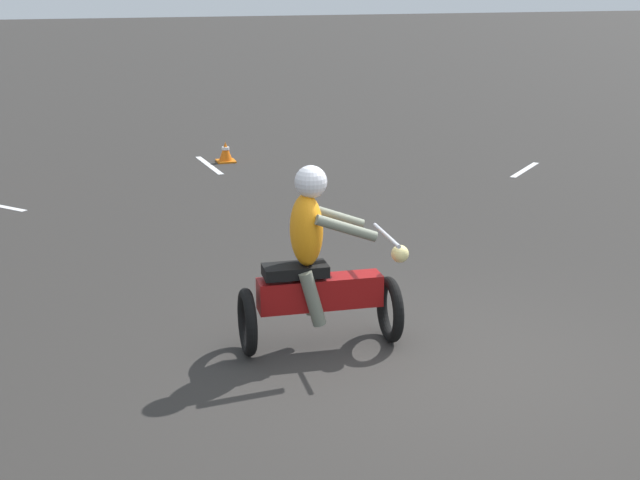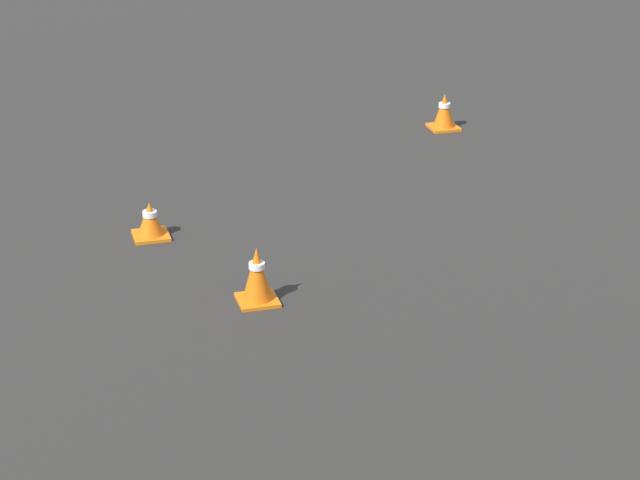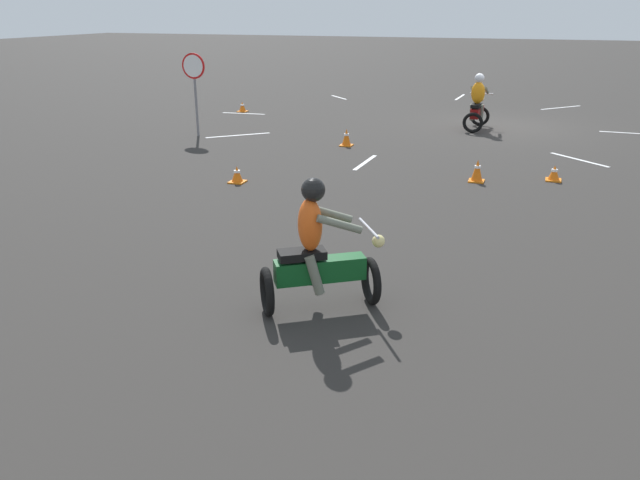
# 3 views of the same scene
# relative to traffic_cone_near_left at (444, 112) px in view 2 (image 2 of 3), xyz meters

# --- Properties ---
(traffic_cone_near_left) EXTENTS (0.32, 0.32, 0.41)m
(traffic_cone_near_left) POSITION_rel_traffic_cone_near_left_xyz_m (0.00, 0.00, 0.00)
(traffic_cone_near_left) COLOR orange
(traffic_cone_near_left) RESTS_ON ground
(traffic_cone_mid_center) EXTENTS (0.32, 0.32, 0.48)m
(traffic_cone_mid_center) POSITION_rel_traffic_cone_near_left_xyz_m (3.72, -3.03, 0.03)
(traffic_cone_mid_center) COLOR orange
(traffic_cone_mid_center) RESTS_ON ground
(traffic_cone_far_center) EXTENTS (0.32, 0.32, 0.33)m
(traffic_cone_far_center) POSITION_rel_traffic_cone_near_left_xyz_m (2.18, -3.66, -0.04)
(traffic_cone_far_center) COLOR orange
(traffic_cone_far_center) RESTS_ON ground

